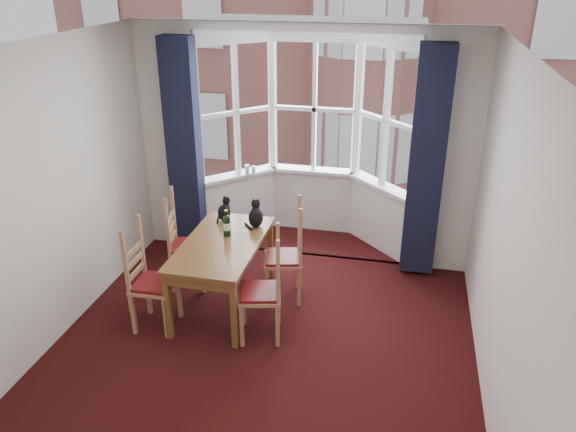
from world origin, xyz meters
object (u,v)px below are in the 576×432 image
(dining_table, at_px, (222,250))
(chair_left_far, at_px, (181,248))
(candle_short, at_px, (254,170))
(cat_left, at_px, (224,211))
(cat_right, at_px, (256,216))
(wine_bottle, at_px, (227,225))
(chair_right_near, at_px, (269,294))
(candle_tall, at_px, (247,170))
(chair_left_near, at_px, (146,284))
(chair_right_far, at_px, (291,259))

(dining_table, bearing_deg, chair_left_far, 152.70)
(chair_left_far, bearing_deg, candle_short, 72.19)
(dining_table, bearing_deg, cat_left, 104.89)
(dining_table, distance_m, cat_right, 0.56)
(cat_left, relative_size, wine_bottle, 0.91)
(chair_right_near, bearing_deg, candle_tall, 111.11)
(cat_right, distance_m, candle_tall, 1.33)
(chair_left_near, bearing_deg, chair_left_far, 86.96)
(chair_left_far, relative_size, cat_left, 3.40)
(chair_right_far, bearing_deg, chair_right_near, -95.10)
(chair_right_far, distance_m, cat_left, 0.93)
(chair_right_near, height_order, cat_left, cat_left)
(wine_bottle, bearing_deg, candle_short, 95.29)
(chair_left_near, height_order, cat_left, cat_left)
(chair_left_far, relative_size, wine_bottle, 3.11)
(chair_right_near, distance_m, cat_right, 1.03)
(dining_table, relative_size, chair_right_far, 1.57)
(cat_left, height_order, wine_bottle, wine_bottle)
(chair_left_near, height_order, chair_right_near, same)
(cat_right, xyz_separation_m, candle_short, (-0.38, 1.27, 0.05))
(cat_right, height_order, candle_short, cat_right)
(cat_left, bearing_deg, wine_bottle, -68.25)
(dining_table, relative_size, wine_bottle, 4.90)
(dining_table, relative_size, cat_right, 4.74)
(chair_right_near, height_order, chair_right_far, same)
(chair_left_far, xyz_separation_m, cat_right, (0.84, 0.15, 0.40))
(chair_right_far, height_order, cat_right, cat_right)
(dining_table, xyz_separation_m, candle_tall, (-0.21, 1.70, 0.27))
(wine_bottle, distance_m, candle_short, 1.58)
(chair_left_near, distance_m, chair_right_near, 1.24)
(chair_right_far, relative_size, cat_left, 3.40)
(cat_right, height_order, candle_tall, cat_right)
(chair_left_near, distance_m, candle_short, 2.33)
(wine_bottle, bearing_deg, cat_left, 111.75)
(dining_table, relative_size, cat_left, 5.36)
(chair_right_far, relative_size, wine_bottle, 3.11)
(chair_left_far, distance_m, chair_right_near, 1.40)
(chair_left_far, relative_size, candle_short, 8.50)
(chair_left_near, height_order, candle_short, candle_short)
(chair_left_far, relative_size, candle_tall, 6.93)
(chair_left_near, xyz_separation_m, wine_bottle, (0.65, 0.66, 0.41))
(cat_left, bearing_deg, chair_left_far, -151.91)
(chair_right_near, xyz_separation_m, cat_left, (-0.75, 0.96, 0.39))
(chair_left_near, bearing_deg, cat_right, 47.51)
(chair_right_near, xyz_separation_m, candle_tall, (-0.82, 2.12, 0.46))
(chair_left_far, height_order, cat_left, cat_left)
(chair_right_near, bearing_deg, dining_table, 145.65)
(cat_left, height_order, candle_short, cat_left)
(dining_table, height_order, chair_right_near, chair_right_near)
(dining_table, height_order, cat_right, cat_right)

